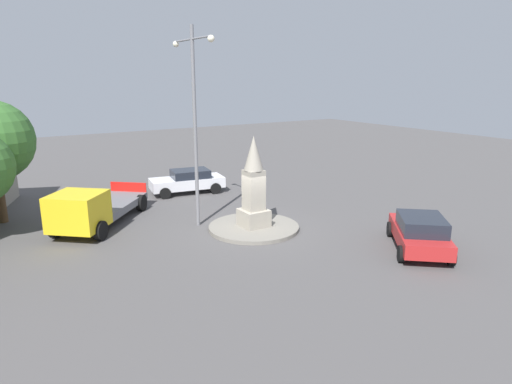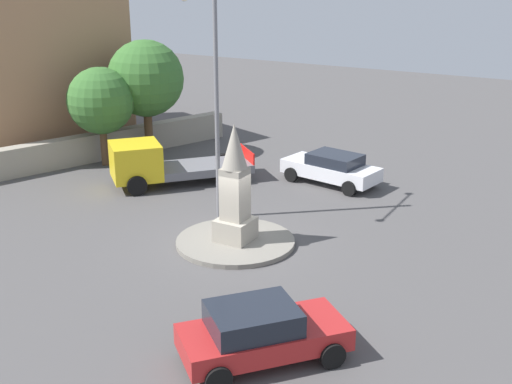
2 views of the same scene
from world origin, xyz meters
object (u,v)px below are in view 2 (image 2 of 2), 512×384
object	(u,v)px
corner_building	(18,63)
streetlamp	(216,79)
car_white_near_island	(332,168)
tree_mid_cluster	(146,79)
truck_yellow_parked_right	(161,164)
tree_near_wall	(101,101)
car_red_waiting	(260,332)
monument	(235,189)

from	to	relation	value
corner_building	streetlamp	bearing A→B (deg)	-106.07
car_white_near_island	tree_mid_cluster	distance (m)	10.18
car_white_near_island	corner_building	size ratio (longest dim) A/B	0.52
streetlamp	truck_yellow_parked_right	world-z (taller)	streetlamp
tree_near_wall	streetlamp	bearing A→B (deg)	-109.99
car_red_waiting	truck_yellow_parked_right	bearing A→B (deg)	47.41
monument	streetlamp	size ratio (longest dim) A/B	0.46
truck_yellow_parked_right	tree_near_wall	size ratio (longest dim) A/B	1.26
streetlamp	corner_building	distance (m)	15.88
streetlamp	tree_mid_cluster	world-z (taller)	streetlamp
corner_building	tree_near_wall	xyz separation A→B (m)	(-1.32, -6.79, -1.12)
tree_near_wall	tree_mid_cluster	size ratio (longest dim) A/B	0.81
car_white_near_island	corner_building	distance (m)	17.71
streetlamp	monument	bearing A→B (deg)	-134.55
car_white_near_island	tree_near_wall	distance (m)	11.12
truck_yellow_parked_right	corner_building	distance (m)	11.68
monument	streetlamp	bearing A→B (deg)	45.45
car_red_waiting	truck_yellow_parked_right	size ratio (longest dim) A/B	0.72
tree_mid_cluster	streetlamp	bearing A→B (deg)	-125.28
car_red_waiting	car_white_near_island	bearing A→B (deg)	16.68
truck_yellow_parked_right	corner_building	world-z (taller)	corner_building
tree_mid_cluster	car_red_waiting	bearing A→B (deg)	-133.29
truck_yellow_parked_right	corner_building	size ratio (longest dim) A/B	0.68
monument	streetlamp	distance (m)	4.19
monument	truck_yellow_parked_right	size ratio (longest dim) A/B	0.69
streetlamp	car_red_waiting	xyz separation A→B (m)	(-7.49, -6.06, -4.50)
monument	corner_building	world-z (taller)	corner_building
car_red_waiting	truck_yellow_parked_right	distance (m)	14.03
car_white_near_island	tree_mid_cluster	bearing A→B (deg)	92.47
truck_yellow_parked_right	corner_building	xyz separation A→B (m)	(2.38, 10.96, 3.25)
tree_mid_cluster	corner_building	bearing A→B (deg)	97.42
car_red_waiting	tree_near_wall	bearing A→B (deg)	53.94
car_white_near_island	streetlamp	bearing A→B (deg)	160.26
car_red_waiting	truck_yellow_parked_right	xyz separation A→B (m)	(9.50, 10.33, 0.19)
car_red_waiting	tree_mid_cluster	size ratio (longest dim) A/B	0.74
tree_near_wall	corner_building	bearing A→B (deg)	79.03
monument	car_white_near_island	size ratio (longest dim) A/B	0.91
truck_yellow_parked_right	car_white_near_island	bearing A→B (deg)	-59.16
streetlamp	tree_mid_cluster	bearing A→B (deg)	54.72
streetlamp	car_white_near_island	bearing A→B (deg)	-19.74
monument	tree_mid_cluster	xyz separation A→B (m)	(7.23, 9.48, 1.85)
car_white_near_island	tree_near_wall	bearing A→B (deg)	104.52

